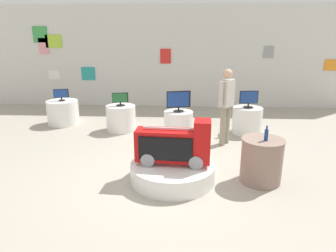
% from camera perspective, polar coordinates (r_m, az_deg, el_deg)
% --- Properties ---
extents(ground_plane, '(30.00, 30.00, 0.00)m').
position_cam_1_polar(ground_plane, '(5.24, -2.05, -9.62)').
color(ground_plane, '#A8A091').
extents(back_wall_display, '(12.28, 0.13, 3.29)m').
position_cam_1_polar(back_wall_display, '(10.13, 0.49, 12.96)').
color(back_wall_display, silver).
rests_on(back_wall_display, ground).
extents(main_display_pedestal, '(1.40, 1.40, 0.30)m').
position_cam_1_polar(main_display_pedestal, '(5.07, 0.90, -8.68)').
color(main_display_pedestal, white).
rests_on(main_display_pedestal, ground).
extents(novelty_firetruck_tv, '(1.23, 0.48, 0.76)m').
position_cam_1_polar(novelty_firetruck_tv, '(4.88, 1.19, -3.81)').
color(novelty_firetruck_tv, gray).
rests_on(novelty_firetruck_tv, main_display_pedestal).
extents(display_pedestal_left_rear, '(0.67, 0.67, 0.64)m').
position_cam_1_polar(display_pedestal_left_rear, '(7.03, 1.97, 0.21)').
color(display_pedestal_left_rear, white).
rests_on(display_pedestal_left_rear, ground).
extents(tv_on_left_rear, '(0.55, 0.23, 0.48)m').
position_cam_1_polar(tv_on_left_rear, '(6.88, 2.01, 4.84)').
color(tv_on_left_rear, black).
rests_on(tv_on_left_rear, display_pedestal_left_rear).
extents(display_pedestal_center_rear, '(0.73, 0.73, 0.64)m').
position_cam_1_polar(display_pedestal_center_rear, '(7.69, -8.89, 1.49)').
color(display_pedestal_center_rear, white).
rests_on(display_pedestal_center_rear, ground).
extents(tv_on_center_rear, '(0.40, 0.21, 0.33)m').
position_cam_1_polar(tv_on_center_rear, '(7.58, -9.07, 5.09)').
color(tv_on_center_rear, black).
rests_on(tv_on_center_rear, display_pedestal_center_rear).
extents(display_pedestal_right_rear, '(0.72, 0.72, 0.64)m').
position_cam_1_polar(display_pedestal_right_rear, '(7.66, 14.75, 1.06)').
color(display_pedestal_right_rear, white).
rests_on(display_pedestal_right_rear, ground).
extents(tv_on_right_rear, '(0.45, 0.23, 0.41)m').
position_cam_1_polar(tv_on_right_rear, '(7.53, 15.05, 5.02)').
color(tv_on_right_rear, black).
rests_on(tv_on_right_rear, display_pedestal_right_rear).
extents(display_pedestal_far_right, '(0.83, 0.83, 0.64)m').
position_cam_1_polar(display_pedestal_far_right, '(8.66, -19.28, 2.46)').
color(display_pedestal_far_right, white).
rests_on(display_pedestal_far_right, ground).
extents(tv_on_far_right, '(0.39, 0.16, 0.32)m').
position_cam_1_polar(tv_on_far_right, '(8.55, -19.62, 5.70)').
color(tv_on_far_right, black).
rests_on(tv_on_far_right, display_pedestal_far_right).
extents(side_table_round, '(0.69, 0.69, 0.74)m').
position_cam_1_polar(side_table_round, '(5.16, 17.30, -6.20)').
color(side_table_round, gray).
rests_on(side_table_round, ground).
extents(bottle_on_side_table, '(0.06, 0.06, 0.25)m').
position_cam_1_polar(bottle_on_side_table, '(4.95, 18.13, -1.57)').
color(bottle_on_side_table, navy).
rests_on(bottle_on_side_table, side_table_round).
extents(shopper_browsing_near_truck, '(0.38, 0.48, 1.66)m').
position_cam_1_polar(shopper_browsing_near_truck, '(6.59, 10.98, 4.63)').
color(shopper_browsing_near_truck, gray).
rests_on(shopper_browsing_near_truck, ground).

